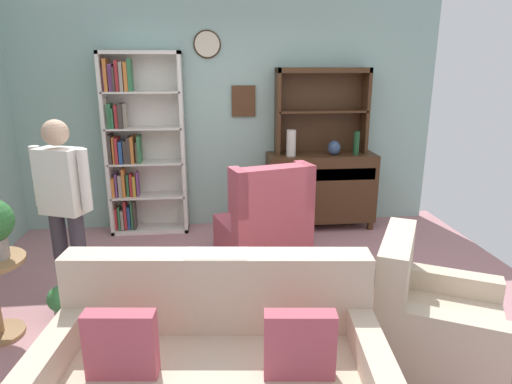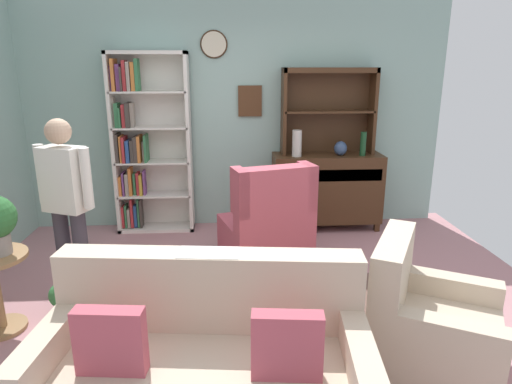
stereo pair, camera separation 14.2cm
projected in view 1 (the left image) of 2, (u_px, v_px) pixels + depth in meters
ground_plane at (247, 309)px, 3.71m from camera, size 5.40×4.60×0.02m
wall_back at (231, 112)px, 5.35m from camera, size 5.00×0.09×2.80m
area_rug at (276, 327)px, 3.44m from camera, size 2.44×1.73×0.01m
bookshelf at (138, 144)px, 5.16m from camera, size 0.90×0.30×2.10m
sideboard at (320, 187)px, 5.45m from camera, size 1.30×0.45×0.92m
sideboard_hutch at (322, 99)px, 5.26m from camera, size 1.10×0.26×1.00m
vase_tall at (291, 143)px, 5.18m from camera, size 0.11×0.11×0.31m
vase_round at (334, 148)px, 5.26m from camera, size 0.15×0.15×0.17m
bottle_wine at (356, 143)px, 5.25m from camera, size 0.07×0.07×0.28m
couch_floral at (215, 370)px, 2.49m from camera, size 1.88×1.04×0.90m
armchair_floral at (431, 324)px, 2.97m from camera, size 1.04×1.03×0.88m
wingback_chair at (265, 228)px, 4.45m from camera, size 0.97×0.99×1.05m
potted_plant_small at (62, 300)px, 3.51m from camera, size 0.21×0.21×0.29m
person_reading at (64, 202)px, 3.52m from camera, size 0.51×0.32×1.56m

